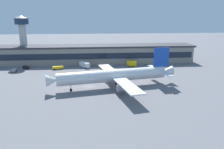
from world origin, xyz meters
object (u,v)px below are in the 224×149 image
object	(u,v)px
control_tower	(23,34)
fuel_truck	(84,64)
traffic_cone_0	(172,93)
pushback_tractor	(14,70)
stair_truck	(132,63)
baggage_tug	(103,67)
follow_me_car	(26,67)
airliner	(115,76)
traffic_cone_1	(130,93)
belt_loader	(58,68)

from	to	relation	value
control_tower	fuel_truck	bearing A→B (deg)	-24.12
traffic_cone_0	fuel_truck	bearing A→B (deg)	125.83
pushback_tractor	stair_truck	distance (m)	72.49
baggage_tug	fuel_truck	world-z (taller)	fuel_truck
pushback_tractor	traffic_cone_0	bearing A→B (deg)	-29.68
fuel_truck	stair_truck	world-z (taller)	stair_truck
control_tower	stair_truck	distance (m)	77.01
follow_me_car	traffic_cone_0	world-z (taller)	follow_me_car
airliner	baggage_tug	distance (m)	37.68
baggage_tug	fuel_truck	distance (m)	12.62
baggage_tug	follow_me_car	size ratio (longest dim) A/B	0.90
baggage_tug	traffic_cone_1	xyz separation A→B (m)	(9.02, -46.78, -0.75)
airliner	follow_me_car	distance (m)	65.45
baggage_tug	traffic_cone_1	distance (m)	47.65
baggage_tug	belt_loader	distance (m)	28.00
control_tower	belt_loader	xyz separation A→B (m)	(25.50, -22.64, -18.99)
fuel_truck	traffic_cone_1	size ratio (longest dim) A/B	12.69
belt_loader	traffic_cone_0	size ratio (longest dim) A/B	9.07
pushback_tractor	traffic_cone_1	bearing A→B (deg)	-34.80
control_tower	follow_me_car	xyz separation A→B (m)	(5.64, -19.70, -19.05)
follow_me_car	baggage_tug	bearing A→B (deg)	-3.77
pushback_tractor	baggage_tug	bearing A→B (deg)	3.95
airliner	belt_loader	xyz separation A→B (m)	(-31.45, 37.47, -4.36)
control_tower	pushback_tractor	distance (m)	32.67
baggage_tug	stair_truck	world-z (taller)	stair_truck
pushback_tractor	airliner	bearing A→B (deg)	-30.75
airliner	follow_me_car	world-z (taller)	airliner
follow_me_car	stair_truck	distance (m)	66.88
airliner	stair_truck	bearing A→B (deg)	69.47
follow_me_car	pushback_tractor	xyz separation A→B (m)	(-5.18, -6.81, -0.04)
control_tower	traffic_cone_1	world-z (taller)	control_tower
control_tower	stair_truck	xyz separation A→B (m)	(72.51, -18.54, -18.16)
fuel_truck	follow_me_car	distance (m)	36.01
control_tower	pushback_tractor	size ratio (longest dim) A/B	6.33
pushback_tractor	traffic_cone_0	world-z (taller)	pushback_tractor
belt_loader	traffic_cone_0	world-z (taller)	belt_loader
airliner	traffic_cone_0	xyz separation A→B (m)	(23.11, -11.77, -5.14)
stair_truck	traffic_cone_1	distance (m)	52.08
baggage_tug	fuel_truck	size ratio (longest dim) A/B	0.48
baggage_tug	fuel_truck	xyz separation A→B (m)	(-11.87, 4.21, 0.80)
control_tower	follow_me_car	world-z (taller)	control_tower
baggage_tug	stair_truck	bearing A→B (deg)	12.77
follow_me_car	pushback_tractor	size ratio (longest dim) A/B	0.89
fuel_truck	stair_truck	bearing A→B (deg)	0.18
control_tower	baggage_tug	xyz separation A→B (m)	(53.49, -22.85, -19.06)
baggage_tug	traffic_cone_0	xyz separation A→B (m)	(26.56, -49.02, -0.72)
control_tower	baggage_tug	bearing A→B (deg)	-23.13
baggage_tug	belt_loader	size ratio (longest dim) A/B	0.61
follow_me_car	belt_loader	distance (m)	20.07
belt_loader	traffic_cone_1	distance (m)	59.83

